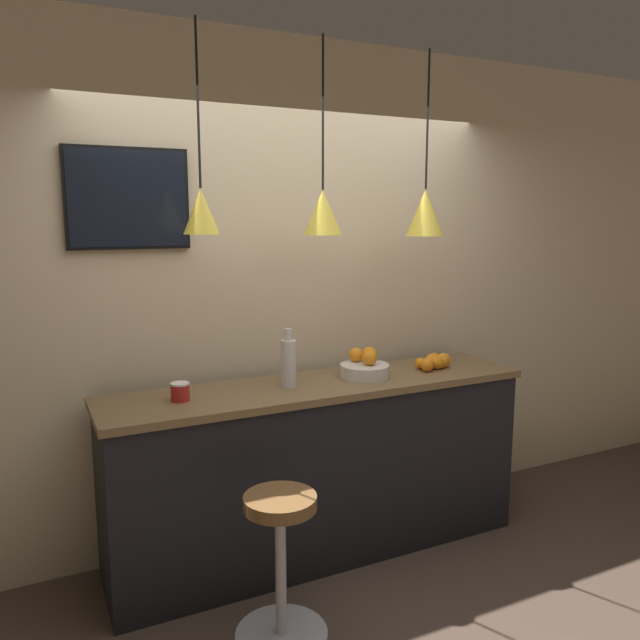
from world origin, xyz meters
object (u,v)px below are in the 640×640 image
Objects in this scene: bar_stool at (281,551)px; fruit_bowl at (365,367)px; mounted_tv at (128,199)px; juice_bottle at (288,362)px; spread_jar at (180,392)px.

fruit_bowl is (0.77, 0.60, 0.63)m from bar_stool.
fruit_bowl reaches higher than bar_stool.
bar_stool is 1.11× the size of mounted_tv.
juice_bottle is 3.37× the size of spread_jar.
mounted_tv is at bearing 115.34° from bar_stool.
bar_stool is 2.15× the size of juice_bottle.
juice_bottle reaches higher than bar_stool.
bar_stool is at bearing -142.29° from fruit_bowl.
spread_jar is at bearing 180.00° from juice_bottle.
fruit_bowl is at bearing 1.06° from juice_bottle.
mounted_tv reaches higher than spread_jar.
bar_stool is 1.87m from mounted_tv.
spread_jar is (-1.06, -0.01, -0.01)m from fruit_bowl.
fruit_bowl is 0.45× the size of mounted_tv.
bar_stool is 0.97m from juice_bottle.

